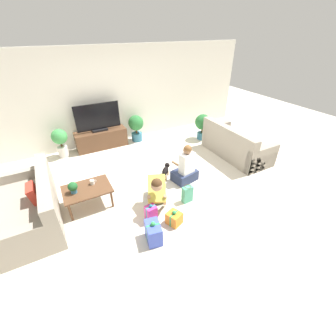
{
  "coord_description": "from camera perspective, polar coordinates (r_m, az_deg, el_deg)",
  "views": [
    {
      "loc": [
        -1.72,
        -3.69,
        2.98
      ],
      "look_at": [
        0.18,
        -0.19,
        0.45
      ],
      "focal_mm": 24.0,
      "sensor_mm": 36.0,
      "label": 1
    }
  ],
  "objects": [
    {
      "name": "tabletop_plant",
      "position": [
        4.39,
        -23.03,
        -4.5
      ],
      "size": [
        0.17,
        0.17,
        0.22
      ],
      "color": "#336B84",
      "rests_on": "coffee_table"
    },
    {
      "name": "dog",
      "position": [
        5.16,
        -0.58,
        -0.46
      ],
      "size": [
        0.34,
        0.39,
        0.27
      ],
      "rotation": [
        0.0,
        0.0,
        2.43
      ],
      "color": "black",
      "rests_on": "ground_plane"
    },
    {
      "name": "potted_plant_back_left",
      "position": [
        6.48,
        -25.69,
        6.37
      ],
      "size": [
        0.39,
        0.39,
        0.77
      ],
      "color": "beige",
      "rests_on": "ground_plane"
    },
    {
      "name": "wall_back",
      "position": [
        6.77,
        -13.47,
        17.21
      ],
      "size": [
        8.4,
        0.06,
        2.6
      ],
      "color": "white",
      "rests_on": "ground_plane"
    },
    {
      "name": "gift_box_a",
      "position": [
        4.05,
        1.57,
        -12.61
      ],
      "size": [
        0.3,
        0.31,
        0.29
      ],
      "rotation": [
        0.0,
        0.0,
        0.39
      ],
      "color": "orange",
      "rests_on": "ground_plane"
    },
    {
      "name": "coffee_table",
      "position": [
        4.51,
        -19.83,
        -5.36
      ],
      "size": [
        0.87,
        0.63,
        0.41
      ],
      "color": "brown",
      "rests_on": "ground_plane"
    },
    {
      "name": "tv",
      "position": [
        6.49,
        -17.34,
        11.83
      ],
      "size": [
        1.19,
        0.2,
        0.75
      ],
      "color": "black",
      "rests_on": "tv_console"
    },
    {
      "name": "sofa_right",
      "position": [
        6.24,
        16.66,
        5.58
      ],
      "size": [
        0.9,
        1.86,
        0.85
      ],
      "rotation": [
        0.0,
        0.0,
        1.57
      ],
      "color": "gray",
      "rests_on": "ground_plane"
    },
    {
      "name": "person_kneeling",
      "position": [
        4.26,
        -2.87,
        -5.59
      ],
      "size": [
        0.6,
        0.83,
        0.8
      ],
      "rotation": [
        0.0,
        0.0,
        -0.43
      ],
      "color": "#23232D",
      "rests_on": "ground_plane"
    },
    {
      "name": "mug",
      "position": [
        4.53,
        -18.64,
        -3.4
      ],
      "size": [
        0.12,
        0.08,
        0.09
      ],
      "color": "silver",
      "rests_on": "coffee_table"
    },
    {
      "name": "person_sitting",
      "position": [
        4.97,
        4.48,
        -0.09
      ],
      "size": [
        0.59,
        0.55,
        0.9
      ],
      "rotation": [
        0.0,
        0.0,
        3.34
      ],
      "color": "#283351",
      "rests_on": "ground_plane"
    },
    {
      "name": "potted_plant_corner_right",
      "position": [
        6.95,
        8.78,
        10.98
      ],
      "size": [
        0.46,
        0.46,
        0.78
      ],
      "color": "#336B84",
      "rests_on": "ground_plane"
    },
    {
      "name": "potted_plant_back_right",
      "position": [
        6.84,
        -8.1,
        10.54
      ],
      "size": [
        0.45,
        0.45,
        0.78
      ],
      "color": "#336B84",
      "rests_on": "ground_plane"
    },
    {
      "name": "sofa_left",
      "position": [
        4.62,
        -31.13,
        -8.62
      ],
      "size": [
        0.9,
        1.86,
        0.85
      ],
      "rotation": [
        0.0,
        0.0,
        -1.57
      ],
      "color": "gray",
      "rests_on": "ground_plane"
    },
    {
      "name": "tv_console",
      "position": [
        6.71,
        -16.52,
        7.08
      ],
      "size": [
        1.4,
        0.45,
        0.51
      ],
      "color": "brown",
      "rests_on": "ground_plane"
    },
    {
      "name": "gift_bag_a",
      "position": [
        4.46,
        4.93,
        -6.62
      ],
      "size": [
        0.21,
        0.14,
        0.37
      ],
      "rotation": [
        0.0,
        0.0,
        0.06
      ],
      "color": "#4CA384",
      "rests_on": "ground_plane"
    },
    {
      "name": "gift_box_c",
      "position": [
        4.07,
        -4.32,
        -11.46
      ],
      "size": [
        0.2,
        0.18,
        0.38
      ],
      "rotation": [
        0.0,
        0.0,
        0.1
      ],
      "color": "#CC3389",
      "rests_on": "ground_plane"
    },
    {
      "name": "ground_plane",
      "position": [
        5.05,
        -2.87,
        -3.81
      ],
      "size": [
        16.0,
        16.0,
        0.0
      ],
      "primitive_type": "plane",
      "color": "beige"
    },
    {
      "name": "gift_box_b",
      "position": [
        3.76,
        -3.72,
        -16.0
      ],
      "size": [
        0.29,
        0.38,
        0.41
      ],
      "rotation": [
        0.0,
        0.0,
        -0.19
      ],
      "color": "#3D51BC",
      "rests_on": "ground_plane"
    }
  ]
}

